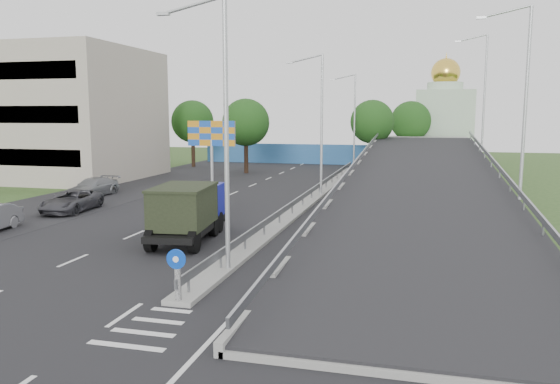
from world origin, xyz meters
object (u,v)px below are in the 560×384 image
(lamp_post_mid, at_px, (319,117))
(parked_car_c, at_px, (71,201))
(parked_car_d, at_px, (93,187))
(sign_bollard, at_px, (177,275))
(church, at_px, (444,120))
(lamp_post_far, at_px, (353,116))
(dump_truck, at_px, (188,209))
(lamp_post_near, at_px, (221,120))
(billboard, at_px, (211,137))

(lamp_post_mid, relative_size, parked_car_c, 2.09)
(lamp_post_mid, height_order, parked_car_d, lamp_post_mid)
(sign_bollard, height_order, church, church)
(sign_bollard, bearing_deg, church, 80.19)
(sign_bollard, relative_size, lamp_post_far, 0.17)
(sign_bollard, height_order, dump_truck, dump_truck)
(lamp_post_near, xyz_separation_m, parked_car_c, (-13.76, 10.06, -5.14))
(lamp_post_far, distance_m, parked_car_c, 33.35)
(lamp_post_near, distance_m, dump_truck, 7.30)
(parked_car_d, bearing_deg, lamp_post_near, -41.48)
(lamp_post_near, xyz_separation_m, lamp_post_mid, (0.00, 20.00, 0.00))
(dump_truck, bearing_deg, church, 67.90)
(church, xyz_separation_m, parked_car_d, (-26.06, -37.95, -4.63))
(sign_bollard, relative_size, billboard, 0.30)
(lamp_post_near, distance_m, parked_car_d, 23.35)
(lamp_post_near, xyz_separation_m, parked_car_d, (-16.17, 16.05, -5.12))
(church, bearing_deg, lamp_post_far, -125.24)
(lamp_post_mid, distance_m, parked_car_d, 17.41)
(dump_truck, relative_size, parked_car_c, 1.34)
(parked_car_c, height_order, parked_car_d, parked_car_d)
(dump_truck, bearing_deg, lamp_post_far, 77.42)
(parked_car_d, bearing_deg, church, 58.85)
(lamp_post_mid, distance_m, billboard, 9.47)
(billboard, distance_m, parked_car_d, 9.87)
(dump_truck, bearing_deg, lamp_post_near, -60.25)
(church, distance_m, parked_car_c, 50.12)
(lamp_post_mid, bearing_deg, billboard, 167.62)
(lamp_post_near, relative_size, billboard, 1.83)
(lamp_post_near, bearing_deg, billboard, 112.49)
(billboard, bearing_deg, parked_car_d, -139.88)
(lamp_post_far, xyz_separation_m, dump_truck, (-3.52, -35.26, -4.29))
(lamp_post_far, bearing_deg, lamp_post_near, -90.00)
(lamp_post_mid, distance_m, parked_car_c, 17.74)
(lamp_post_near, relative_size, lamp_post_far, 1.00)
(lamp_post_near, relative_size, dump_truck, 1.56)
(lamp_post_far, distance_m, billboard, 20.24)
(lamp_post_far, distance_m, church, 17.15)
(lamp_post_far, height_order, dump_truck, lamp_post_far)
(lamp_post_near, bearing_deg, parked_car_d, 135.20)
(sign_bollard, distance_m, lamp_post_near, 6.12)
(lamp_post_near, distance_m, parked_car_c, 17.81)
(sign_bollard, height_order, lamp_post_far, lamp_post_far)
(church, bearing_deg, billboard, -120.70)
(sign_bollard, relative_size, church, 0.12)
(lamp_post_near, distance_m, billboard, 23.87)
(sign_bollard, relative_size, dump_truck, 0.26)
(church, relative_size, billboard, 2.51)
(billboard, bearing_deg, parked_car_c, -111.30)
(lamp_post_far, xyz_separation_m, parked_car_d, (-16.17, -23.95, -5.12))
(lamp_post_near, distance_m, lamp_post_far, 40.00)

